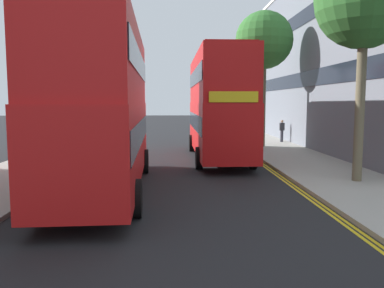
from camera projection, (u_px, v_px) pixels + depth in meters
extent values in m
cube|color=#ADA89E|center=(322.00, 170.00, 17.57)|extent=(4.00, 80.00, 0.14)
cube|color=#ADA89E|center=(25.00, 172.00, 17.01)|extent=(4.00, 80.00, 0.14)
cube|color=yellow|center=(288.00, 181.00, 15.50)|extent=(0.10, 56.00, 0.01)
cube|color=yellow|center=(284.00, 181.00, 15.49)|extent=(0.10, 56.00, 0.01)
cube|color=red|center=(105.00, 141.00, 13.66)|extent=(2.93, 10.89, 2.60)
cube|color=red|center=(103.00, 66.00, 13.39)|extent=(2.87, 10.67, 2.50)
cube|color=black|center=(104.00, 132.00, 13.63)|extent=(2.94, 10.46, 0.84)
cube|color=black|center=(103.00, 63.00, 13.38)|extent=(2.92, 10.24, 0.80)
cube|color=yellow|center=(119.00, 98.00, 18.82)|extent=(2.00, 0.14, 0.44)
cube|color=maroon|center=(102.00, 27.00, 13.25)|extent=(2.64, 9.80, 0.10)
cylinder|color=black|center=(87.00, 162.00, 17.00)|extent=(0.34, 1.05, 1.04)
cylinder|color=black|center=(145.00, 161.00, 17.21)|extent=(0.34, 1.05, 1.04)
cylinder|color=black|center=(40.00, 200.00, 10.37)|extent=(0.34, 1.05, 1.04)
cylinder|color=black|center=(136.00, 198.00, 10.57)|extent=(0.34, 1.05, 1.04)
cube|color=red|center=(218.00, 127.00, 21.40)|extent=(2.59, 10.82, 2.60)
cube|color=red|center=(218.00, 79.00, 21.13)|extent=(2.54, 10.60, 2.50)
cube|color=black|center=(218.00, 121.00, 21.37)|extent=(2.62, 10.39, 0.84)
cube|color=black|center=(218.00, 77.00, 21.12)|extent=(2.61, 10.17, 0.80)
cube|color=yellow|center=(234.00, 97.00, 15.89)|extent=(2.00, 0.08, 0.44)
cube|color=maroon|center=(218.00, 55.00, 20.99)|extent=(2.33, 9.74, 0.10)
cylinder|color=black|center=(253.00, 158.00, 18.27)|extent=(0.31, 1.04, 1.04)
cylinder|color=black|center=(199.00, 158.00, 18.14)|extent=(0.31, 1.04, 1.04)
cylinder|color=black|center=(231.00, 143.00, 24.92)|extent=(0.31, 1.04, 1.04)
cylinder|color=black|center=(192.00, 143.00, 24.79)|extent=(0.31, 1.04, 1.04)
cylinder|color=#2D2D38|center=(282.00, 136.00, 29.25)|extent=(0.22, 0.22, 0.85)
cube|color=#26262B|center=(282.00, 127.00, 29.18)|extent=(0.34, 0.22, 0.56)
sphere|color=#9E7051|center=(282.00, 121.00, 29.14)|extent=(0.20, 0.20, 0.20)
cylinder|color=#6B6047|center=(360.00, 106.00, 14.58)|extent=(0.35, 0.35, 5.57)
cylinder|color=#6B6047|center=(374.00, 21.00, 14.35)|extent=(0.29, 0.93, 0.69)
cylinder|color=#6B6047|center=(360.00, 23.00, 14.66)|extent=(0.88, 0.22, 0.66)
cylinder|color=#6B6047|center=(349.00, 20.00, 14.48)|extent=(0.65, 0.99, 0.81)
cylinder|color=#6B6047|center=(359.00, 17.00, 13.86)|extent=(0.86, 0.82, 0.80)
cylinder|color=#6B6047|center=(377.00, 12.00, 13.62)|extent=(1.32, 0.46, 0.99)
cylinder|color=#6B6047|center=(263.00, 102.00, 26.06)|extent=(0.37, 0.37, 5.82)
cylinder|color=#6B6047|center=(275.00, 50.00, 25.62)|extent=(0.34, 1.51, 1.11)
cylinder|color=#6B6047|center=(259.00, 53.00, 26.21)|extent=(1.12, 0.58, 0.87)
cylinder|color=#6B6047|center=(260.00, 47.00, 24.97)|extent=(1.50, 0.89, 1.20)
sphere|color=#33702D|center=(264.00, 40.00, 25.63)|extent=(3.73, 3.73, 3.73)
cube|color=slate|center=(374.00, 59.00, 26.77)|extent=(10.00, 28.00, 12.03)
cube|color=black|center=(302.00, 18.00, 26.27)|extent=(0.04, 24.64, 1.00)
cube|color=black|center=(300.00, 80.00, 26.70)|extent=(0.04, 24.64, 1.00)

